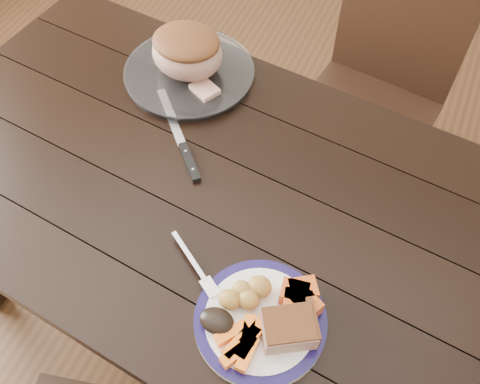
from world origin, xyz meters
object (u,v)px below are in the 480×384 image
at_px(chair_far, 378,86).
at_px(fork, 197,268).
at_px(pork_slice, 288,328).
at_px(roast_joint, 187,53).
at_px(dining_table, 214,208).
at_px(serving_platter, 189,74).
at_px(dinner_plate, 260,321).
at_px(carving_knife, 185,151).

height_order(chair_far, fork, chair_far).
height_order(pork_slice, roast_joint, roast_joint).
relative_size(dining_table, roast_joint, 8.74).
relative_size(serving_platter, roast_joint, 1.80).
bearing_deg(dinner_plate, chair_far, 88.97).
distance_m(dinner_plate, carving_knife, 0.48).
relative_size(dining_table, dinner_plate, 6.37).
height_order(dinner_plate, roast_joint, roast_joint).
height_order(fork, carving_knife, fork).
xyz_separation_m(roast_joint, carving_knife, (0.11, -0.25, -0.07)).
bearing_deg(fork, serving_platter, 152.16).
height_order(serving_platter, fork, fork).
distance_m(chair_far, serving_platter, 0.67).
bearing_deg(dining_table, pork_slice, -42.85).
bearing_deg(dining_table, carving_knife, 147.84).
distance_m(chair_far, carving_knife, 0.79).
bearing_deg(roast_joint, chair_far, 41.76).
xyz_separation_m(dining_table, fork, (0.07, -0.22, 0.11)).
bearing_deg(chair_far, fork, 87.62).
relative_size(dining_table, serving_platter, 4.84).
bearing_deg(roast_joint, carving_knife, -65.62).
bearing_deg(dinner_plate, pork_slice, -4.76).
height_order(pork_slice, carving_knife, pork_slice).
bearing_deg(serving_platter, pork_slice, -48.90).
distance_m(chair_far, fork, 1.00).
relative_size(serving_platter, carving_knife, 1.43).
distance_m(dining_table, roast_joint, 0.42).
bearing_deg(serving_platter, dining_table, -55.11).
relative_size(chair_far, serving_platter, 2.66).
bearing_deg(pork_slice, fork, 166.36).
bearing_deg(dining_table, dinner_plate, -48.81).
relative_size(dinner_plate, roast_joint, 1.37).
relative_size(fork, carving_knife, 0.64).
xyz_separation_m(chair_far, fork, (-0.18, -0.95, 0.25)).
distance_m(fork, roast_joint, 0.61).
bearing_deg(pork_slice, chair_far, 92.34).
relative_size(dining_table, carving_knife, 6.90).
distance_m(serving_platter, pork_slice, 0.78).
distance_m(dining_table, fork, 0.25).
relative_size(serving_platter, pork_slice, 3.45).
bearing_deg(dinner_plate, serving_platter, 127.89).
height_order(fork, roast_joint, roast_joint).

